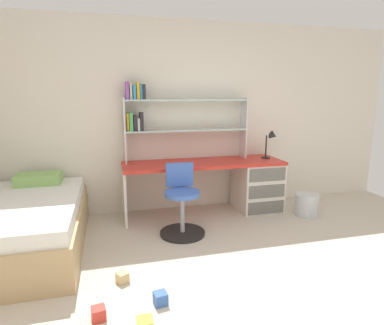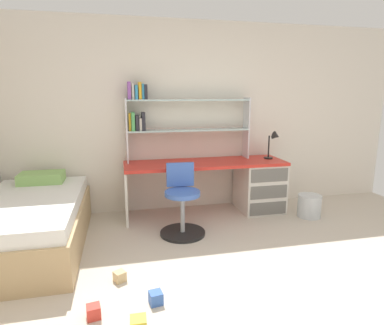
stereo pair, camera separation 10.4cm
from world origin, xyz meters
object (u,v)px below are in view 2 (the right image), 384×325
waste_bin (309,206)px  toy_block_yellow_0 (138,325)px  toy_block_blue_2 (156,298)px  toy_block_natural_4 (120,276)px  desk_lamp (274,140)px  bookshelf_hutch (170,115)px  bed_platform (31,224)px  toy_block_red_3 (94,312)px  swivel_chair (182,207)px  desk (245,182)px

waste_bin → toy_block_yellow_0: (-2.32, -1.66, -0.09)m
waste_bin → toy_block_blue_2: size_ratio=3.09×
toy_block_natural_4 → desk_lamp: bearing=34.0°
desk_lamp → toy_block_blue_2: 2.72m
bookshelf_hutch → bed_platform: 2.05m
toy_block_red_3 → swivel_chair: bearing=55.3°
bookshelf_hutch → bed_platform: bookshelf_hutch is taller
toy_block_yellow_0 → toy_block_natural_4: (-0.12, 0.66, -0.01)m
bookshelf_hutch → swivel_chair: 1.24m
bookshelf_hutch → swivel_chair: (0.01, -0.75, -1.00)m
desk_lamp → toy_block_blue_2: (-1.83, -1.79, -0.92)m
bed_platform → toy_block_red_3: 1.47m
desk → bookshelf_hutch: size_ratio=1.28×
toy_block_blue_2 → toy_block_natural_4: size_ratio=1.10×
desk → desk_lamp: desk_lamp is taller
bed_platform → toy_block_red_3: bed_platform is taller
bed_platform → toy_block_yellow_0: (1.01, -1.49, -0.22)m
desk → toy_block_blue_2: (-1.43, -1.78, -0.35)m
swivel_chair → toy_block_red_3: swivel_chair is taller
waste_bin → toy_block_blue_2: 2.57m
desk → swivel_chair: size_ratio=2.62×
toy_block_yellow_0 → toy_block_blue_2: bearing=62.4°
swivel_chair → toy_block_red_3: bearing=-124.7°
bed_platform → swivel_chair: bearing=1.0°
bookshelf_hutch → toy_block_natural_4: bearing=-113.7°
bed_platform → desk_lamp: bearing=11.1°
desk → waste_bin: 0.88m
desk → toy_block_blue_2: size_ratio=21.73×
toy_block_red_3 → toy_block_blue_2: bearing=8.1°
bed_platform → toy_block_natural_4: 1.24m
bed_platform → waste_bin: 3.33m
swivel_chair → toy_block_natural_4: bearing=-129.7°
waste_bin → toy_block_yellow_0: size_ratio=2.74×
bookshelf_hutch → swivel_chair: bookshelf_hutch is taller
swivel_chair → waste_bin: bearing=4.9°
desk → toy_block_red_3: (-1.88, -1.85, -0.35)m
bed_platform → toy_block_natural_4: bearing=-43.1°
desk_lamp → toy_block_red_3: size_ratio=4.01×
toy_block_natural_4 → toy_block_yellow_0: bearing=-79.5°
bed_platform → toy_block_natural_4: bed_platform is taller
bookshelf_hutch → toy_block_red_3: bookshelf_hutch is taller
toy_block_yellow_0 → toy_block_blue_2: size_ratio=1.13×
bookshelf_hutch → desk_lamp: 1.45m
desk → swivel_chair: (-0.98, -0.55, -0.08)m
toy_block_yellow_0 → toy_block_red_3: bearing=144.4°
desk → bed_platform: desk is taller
desk_lamp → bookshelf_hutch: bearing=172.2°
bookshelf_hutch → toy_block_natural_4: (-0.70, -1.60, -1.27)m
bed_platform → toy_block_yellow_0: 1.81m
bed_platform → waste_bin: bed_platform is taller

